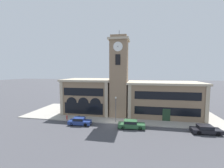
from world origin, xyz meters
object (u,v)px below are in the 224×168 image
parked_car_near (80,121)px  parked_car_mid (131,124)px  parked_car_far (206,129)px  bollard (79,118)px  street_lamp (116,105)px  fire_hydrant (67,117)px

parked_car_near → parked_car_mid: 9.75m
parked_car_far → bollard: parked_car_far is taller
bollard → parked_car_near: bearing=-64.7°
parked_car_far → street_lamp: bearing=168.3°
parked_car_far → parked_car_near: bearing=176.5°
parked_car_mid → fire_hydrant: 13.55m
parked_car_far → fire_hydrant: 25.61m
street_lamp → bollard: street_lamp is taller
bollard → fire_hydrant: size_ratio=1.22×
bollard → parked_car_mid: bearing=-10.1°
parked_car_near → fire_hydrant: size_ratio=4.98×
bollard → fire_hydrant: bollard is taller
parked_car_mid → street_lamp: 4.73m
parked_car_near → parked_car_mid: parked_car_mid is taller
parked_car_mid → bollard: 10.82m
street_lamp → bollard: (-7.52, -0.30, -2.88)m
parked_car_near → street_lamp: size_ratio=0.85×
fire_hydrant → bollard: bearing=-2.7°
parked_car_far → fire_hydrant: bearing=172.0°
street_lamp → fire_hydrant: bearing=-179.1°
parked_car_far → fire_hydrant: (-25.53, 2.03, -0.15)m
parked_car_mid → bollard: bearing=166.4°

